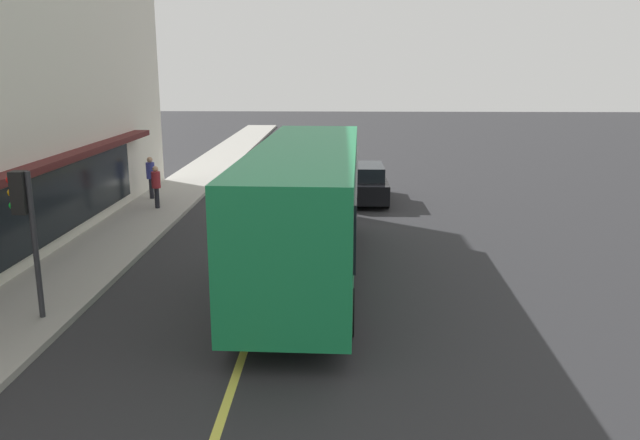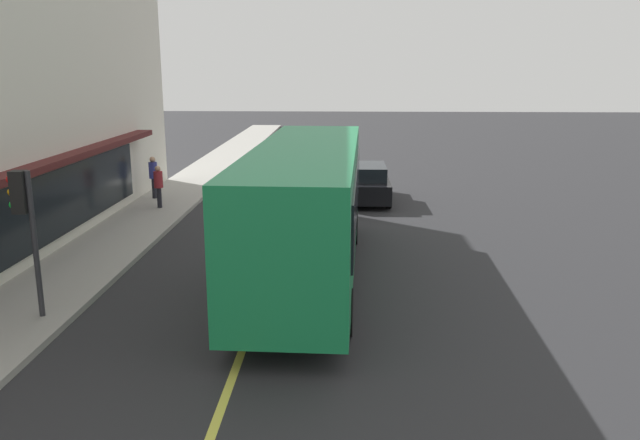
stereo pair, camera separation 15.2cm
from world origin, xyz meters
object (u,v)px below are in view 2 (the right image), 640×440
at_px(bus, 306,205).
at_px(pedestrian_by_curb, 158,183).
at_px(pedestrian_near_storefront, 153,173).
at_px(car_black, 367,183).
at_px(traffic_light, 24,209).

relative_size(bus, pedestrian_by_curb, 6.92).
distance_m(bus, pedestrian_near_storefront, 11.73).
bearing_deg(pedestrian_near_storefront, car_black, -86.53).
height_order(pedestrian_near_storefront, pedestrian_by_curb, pedestrian_near_storefront).
bearing_deg(pedestrian_by_curb, traffic_light, -178.01).
bearing_deg(traffic_light, bus, -61.08).
relative_size(car_black, pedestrian_by_curb, 2.66).
height_order(bus, car_black, bus).
xyz_separation_m(pedestrian_near_storefront, pedestrian_by_curb, (-1.77, -0.72, -0.07)).
bearing_deg(bus, pedestrian_near_storefront, 35.82).
relative_size(pedestrian_near_storefront, pedestrian_by_curb, 1.06).
xyz_separation_m(traffic_light, car_black, (13.20, -7.61, -1.79)).
bearing_deg(pedestrian_near_storefront, traffic_light, -175.03).
bearing_deg(pedestrian_by_curb, pedestrian_near_storefront, 22.26).
relative_size(traffic_light, pedestrian_by_curb, 1.98).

